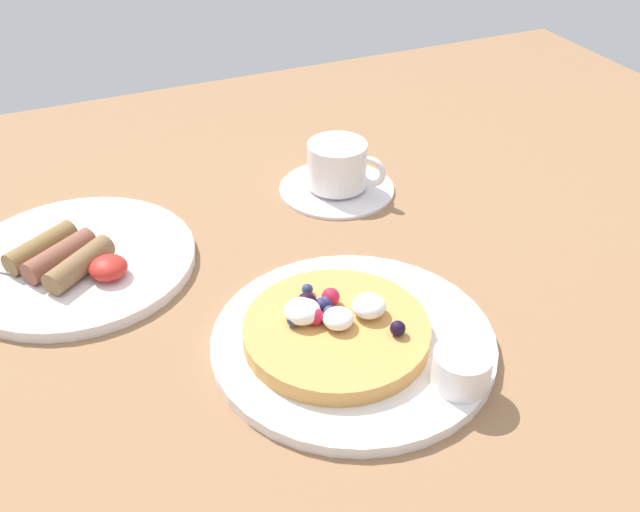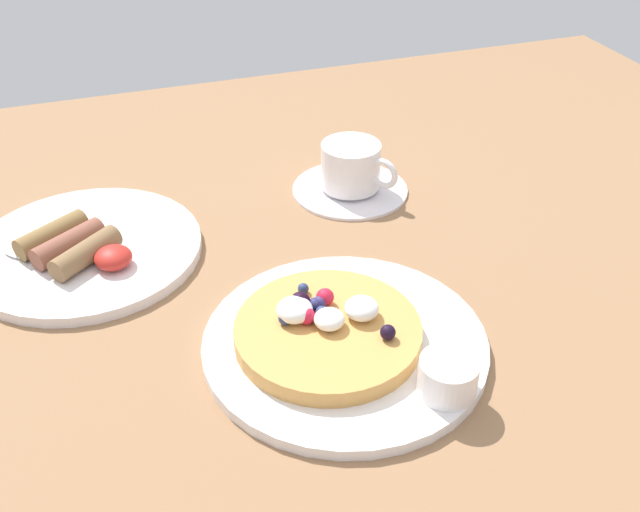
% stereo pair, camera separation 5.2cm
% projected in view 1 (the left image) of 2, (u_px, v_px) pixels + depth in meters
% --- Properties ---
extents(ground_plane, '(1.60, 1.28, 0.03)m').
position_uv_depth(ground_plane, '(298.00, 331.00, 0.75)').
color(ground_plane, '#8F6847').
extents(pancake_plate, '(0.27, 0.27, 0.01)m').
position_uv_depth(pancake_plate, '(353.00, 342.00, 0.70)').
color(pancake_plate, white).
rests_on(pancake_plate, ground_plane).
extents(pancake_with_berries, '(0.18, 0.18, 0.04)m').
position_uv_depth(pancake_with_berries, '(336.00, 329.00, 0.69)').
color(pancake_with_berries, '#D19349').
rests_on(pancake_with_berries, pancake_plate).
extents(syrup_ramekin, '(0.05, 0.05, 0.03)m').
position_uv_depth(syrup_ramekin, '(462.00, 368.00, 0.64)').
color(syrup_ramekin, white).
rests_on(syrup_ramekin, pancake_plate).
extents(breakfast_plate, '(0.26, 0.26, 0.01)m').
position_uv_depth(breakfast_plate, '(78.00, 261.00, 0.81)').
color(breakfast_plate, white).
rests_on(breakfast_plate, ground_plane).
extents(fried_breakfast, '(0.13, 0.13, 0.03)m').
position_uv_depth(fried_breakfast, '(62.00, 257.00, 0.79)').
color(fried_breakfast, brown).
rests_on(fried_breakfast, breakfast_plate).
extents(coffee_saucer, '(0.15, 0.15, 0.01)m').
position_uv_depth(coffee_saucer, '(337.00, 187.00, 0.95)').
color(coffee_saucer, white).
rests_on(coffee_saucer, ground_plane).
extents(coffee_cup, '(0.08, 0.09, 0.06)m').
position_uv_depth(coffee_cup, '(338.00, 164.00, 0.93)').
color(coffee_cup, white).
rests_on(coffee_cup, coffee_saucer).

